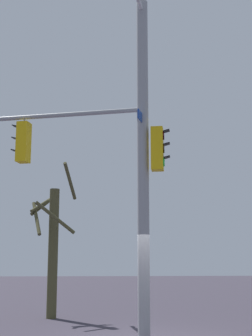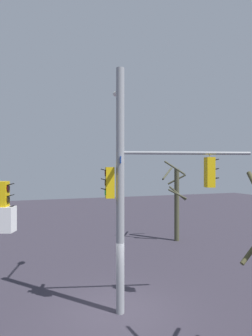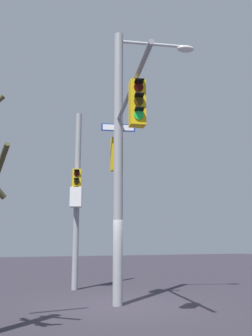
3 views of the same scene
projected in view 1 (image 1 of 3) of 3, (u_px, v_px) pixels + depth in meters
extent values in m
cylinder|color=gray|center=(143.00, 160.00, 11.97)|extent=(0.30, 0.30, 8.73)
cylinder|color=gray|center=(55.00, 115.00, 12.72)|extent=(4.67, 1.43, 0.12)
cube|color=gold|center=(24.00, 142.00, 12.78)|extent=(0.38, 0.42, 1.10)
cylinder|color=#2F0403|center=(18.00, 131.00, 12.87)|extent=(0.08, 0.22, 0.22)
cube|color=black|center=(16.00, 126.00, 12.91)|extent=(0.21, 0.24, 0.06)
cylinder|color=#352504|center=(18.00, 143.00, 12.81)|extent=(0.08, 0.22, 0.22)
cube|color=black|center=(15.00, 138.00, 12.84)|extent=(0.21, 0.24, 0.06)
cylinder|color=#19D147|center=(17.00, 155.00, 12.74)|extent=(0.08, 0.22, 0.22)
cube|color=black|center=(15.00, 151.00, 12.78)|extent=(0.21, 0.24, 0.06)
cylinder|color=gray|center=(24.00, 120.00, 12.89)|extent=(0.04, 0.04, 0.15)
cube|color=gold|center=(157.00, 149.00, 11.94)|extent=(0.37, 0.41, 1.10)
cylinder|color=#2F0403|center=(164.00, 136.00, 11.98)|extent=(0.07, 0.22, 0.22)
cube|color=black|center=(166.00, 131.00, 12.00)|extent=(0.20, 0.24, 0.06)
cylinder|color=#352504|center=(164.00, 149.00, 11.92)|extent=(0.07, 0.22, 0.22)
cube|color=black|center=(167.00, 144.00, 11.93)|extent=(0.20, 0.24, 0.06)
cylinder|color=#19D147|center=(164.00, 162.00, 11.86)|extent=(0.07, 0.22, 0.22)
cube|color=black|center=(167.00, 157.00, 11.87)|extent=(0.20, 0.24, 0.06)
cube|color=navy|center=(143.00, 119.00, 12.17)|extent=(0.36, 1.06, 0.24)
cube|color=white|center=(142.00, 119.00, 12.17)|extent=(0.31, 0.96, 0.18)
cylinder|color=#454329|center=(53.00, 252.00, 15.77)|extent=(0.33, 0.33, 4.25)
cylinder|color=#454329|center=(43.00, 204.00, 16.35)|extent=(0.76, 0.98, 0.68)
cylinder|color=#454329|center=(36.00, 218.00, 15.76)|extent=(0.50, 1.24, 1.21)
cylinder|color=#454329|center=(45.00, 204.00, 16.43)|extent=(0.90, 0.88, 0.86)
cylinder|color=#454329|center=(55.00, 218.00, 15.36)|extent=(1.34, 0.31, 1.07)
cylinder|color=#454329|center=(70.00, 181.00, 16.09)|extent=(0.44, 1.15, 1.14)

